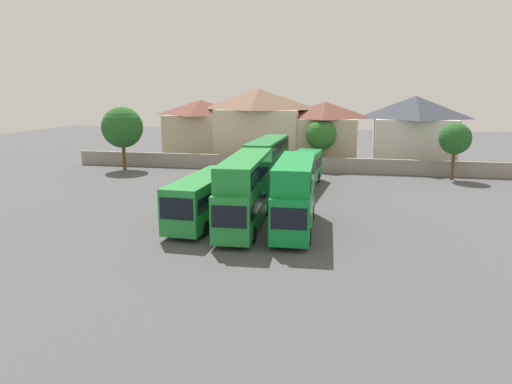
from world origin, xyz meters
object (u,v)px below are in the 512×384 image
object	(u,v)px
bus_1	(204,196)
bus_3	(295,191)
house_terrace_centre	(259,125)
house_terrace_far_right	(414,131)
bus_4	(267,160)
house_terrace_left	(202,129)
house_terrace_right	(324,133)
bus_2	(246,188)
bus_5	(302,169)
tree_behind_wall	(455,139)
tree_right_of_lot	(122,127)
tree_left_of_lot	(321,135)

from	to	relation	value
bus_1	bus_3	world-z (taller)	bus_3
house_terrace_centre	house_terrace_far_right	xyz separation A→B (m)	(20.08, 0.29, -0.44)
bus_4	house_terrace_centre	xyz separation A→B (m)	(-4.01, 16.05, 2.31)
house_terrace_left	bus_3	bearing A→B (deg)	-61.79
house_terrace_left	house_terrace_right	bearing A→B (deg)	-3.71
bus_2	bus_4	bearing A→B (deg)	-178.96
bus_4	house_terrace_left	size ratio (longest dim) A/B	1.26
house_terrace_right	house_terrace_centre	bearing A→B (deg)	-179.81
bus_1	bus_5	bearing A→B (deg)	159.94
house_terrace_left	tree_behind_wall	bearing A→B (deg)	-16.49
bus_4	bus_5	size ratio (longest dim) A/B	1.12
tree_behind_wall	bus_1	bearing A→B (deg)	-134.61
bus_3	house_terrace_right	distance (m)	30.80
bus_2	house_terrace_left	size ratio (longest dim) A/B	1.21
bus_2	tree_right_of_lot	distance (m)	29.41
bus_1	house_terrace_right	distance (m)	31.12
tree_right_of_lot	bus_4	bearing A→B (deg)	-19.32
house_terrace_far_right	tree_behind_wall	distance (m)	9.20
house_terrace_centre	tree_left_of_lot	world-z (taller)	house_terrace_centre
bus_1	house_terrace_centre	distance (m)	30.41
bus_1	bus_5	world-z (taller)	bus_1
bus_3	bus_4	xyz separation A→B (m)	(-4.59, 14.69, -0.08)
bus_5	house_terrace_right	distance (m)	16.37
tree_left_of_lot	tree_behind_wall	xyz separation A→B (m)	(14.79, -4.50, 0.28)
bus_3	tree_behind_wall	bearing A→B (deg)	143.81
tree_behind_wall	house_terrace_centre	bearing A→B (deg)	160.48
house_terrace_far_right	tree_right_of_lot	bearing A→B (deg)	-164.83
bus_1	bus_3	bearing A→B (deg)	87.89
bus_3	house_terrace_left	bearing A→B (deg)	-154.58
bus_5	bus_3	bearing A→B (deg)	8.83
bus_2	tree_left_of_lot	distance (m)	26.97
bus_4	tree_left_of_lot	world-z (taller)	tree_left_of_lot
bus_2	bus_5	size ratio (longest dim) A/B	1.07
house_terrace_left	bus_5	bearing A→B (deg)	-47.07
tree_behind_wall	tree_right_of_lot	size ratio (longest dim) A/B	0.81
tree_left_of_lot	tree_behind_wall	bearing A→B (deg)	-16.92
bus_3	house_terrace_centre	world-z (taller)	house_terrace_centre
tree_behind_wall	bus_3	bearing A→B (deg)	-123.40
bus_3	bus_4	world-z (taller)	bus_3
bus_5	house_terrace_left	size ratio (longest dim) A/B	1.13
tree_left_of_lot	bus_1	bearing A→B (deg)	-104.49
house_terrace_far_right	tree_behind_wall	world-z (taller)	house_terrace_far_right
bus_3	house_terrace_right	world-z (taller)	house_terrace_right
bus_1	tree_behind_wall	distance (m)	30.89
house_terrace_right	house_terrace_far_right	size ratio (longest dim) A/B	0.86
bus_4	tree_behind_wall	distance (m)	20.95
bus_2	bus_3	size ratio (longest dim) A/B	1.14
house_terrace_right	tree_left_of_lot	size ratio (longest dim) A/B	1.43
house_terrace_left	bus_4	bearing A→B (deg)	-53.95
house_terrace_far_right	tree_left_of_lot	world-z (taller)	house_terrace_far_right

